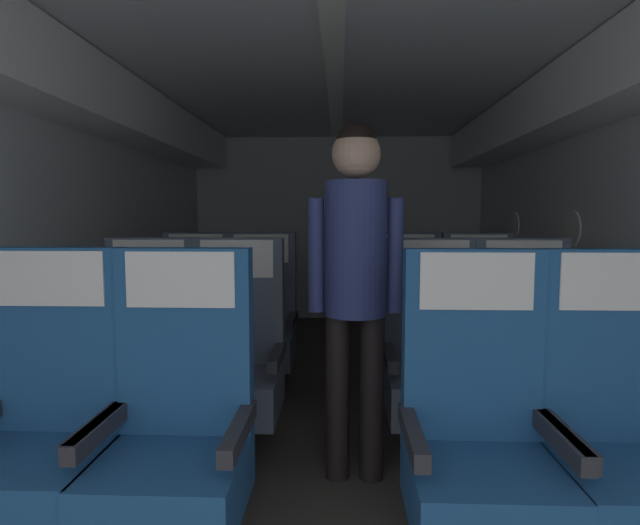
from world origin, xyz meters
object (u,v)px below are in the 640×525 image
Objects in this scene: seat_a_left_aisle at (176,437)px; seat_c_left_window at (194,325)px; seat_c_right_aisle at (480,327)px; seat_b_left_window at (146,360)px; seat_b_right_window at (433,363)px; seat_a_right_aisle at (624,444)px; seat_a_right_window at (479,443)px; seat_b_right_aisle at (526,365)px; seat_b_left_aisle at (235,363)px; seat_c_right_window at (407,326)px; seat_a_left_window at (44,433)px; seat_c_left_aisle at (260,326)px; flight_attendant at (356,263)px.

seat_c_left_window is at bearing 104.34° from seat_a_left_aisle.
seat_c_left_window is at bearing 179.58° from seat_c_right_aisle.
seat_c_left_window is (-0.00, 0.91, 0.00)m from seat_b_left_window.
seat_c_right_aisle is at bearing 61.67° from seat_b_right_window.
seat_a_right_aisle and seat_a_right_window have the same top height.
seat_c_right_aisle is at bearing 89.64° from seat_a_right_aisle.
seat_b_right_window is at bearing 179.25° from seat_b_right_aisle.
seat_b_left_aisle is at bearing 89.07° from seat_a_left_aisle.
seat_c_right_aisle is at bearing 50.15° from seat_a_left_aisle.
seat_b_right_window is 1.02m from seat_c_right_aisle.
seat_c_right_window is (-0.49, 0.92, 0.00)m from seat_b_right_aisle.
seat_a_left_window and seat_b_left_window have the same top height.
seat_b_left_aisle is at bearing -89.12° from seat_c_left_aisle.
seat_a_left_window is 0.48m from seat_a_left_aisle.
seat_a_left_window is at bearing -155.29° from seat_b_right_aisle.
seat_c_left_aisle is at bearing 129.79° from seat_a_right_aisle.
seat_c_left_aisle is at bearing 89.97° from seat_a_left_aisle.
seat_c_left_aisle is at bearing -178.60° from seat_c_right_window.
seat_a_left_aisle and seat_b_right_window have the same top height.
seat_b_left_aisle is at bearing -137.24° from seat_c_right_window.
seat_a_left_window is 1.00× the size of seat_b_left_window.
seat_a_left_aisle is 1.00× the size of seat_b_left_aisle.
seat_c_left_window is (-1.99, 1.85, 0.00)m from seat_a_right_aisle.
seat_b_left_window is at bearing -89.81° from seat_c_left_window.
seat_a_left_aisle is at bearing -129.85° from seat_c_right_aisle.
seat_a_left_window is at bearing -129.32° from seat_c_right_window.
seat_b_right_aisle is at bearing -30.42° from seat_c_left_aisle.
seat_b_left_window is 1.52m from seat_b_right_window.
seat_b_left_aisle and seat_c_right_window have the same top height.
seat_b_left_window is at bearing -179.96° from seat_b_right_window.
seat_b_right_aisle is 1.00× the size of seat_c_right_aisle.
seat_c_left_aisle is (0.47, -0.02, 0.00)m from seat_c_left_window.
seat_b_left_window is at bearing 177.04° from seat_b_left_aisle.
seat_a_left_aisle is at bearing -90.03° from seat_c_left_aisle.
seat_b_left_window and seat_c_left_window have the same top height.
seat_b_left_window is 1.28m from flight_attendant.
flight_attendant is at bearing -47.84° from seat_c_left_window.
seat_a_left_window is at bearing -118.61° from seat_b_left_aisle.
seat_c_right_window is (1.02, 0.94, 0.00)m from seat_b_left_aisle.
flight_attendant reaches higher than seat_a_left_aisle.
seat_c_left_aisle is (0.47, 0.89, 0.00)m from seat_b_left_window.
seat_b_left_aisle is 0.88m from flight_attendant.
seat_b_left_aisle and seat_b_right_aisle have the same top height.
seat_a_left_window is 1.00× the size of seat_b_right_window.
seat_b_left_aisle is (-1.51, 0.91, 0.00)m from seat_a_right_aisle.
seat_a_right_window is 0.93m from flight_attendant.
seat_a_right_window is 1.38m from seat_b_left_aisle.
seat_a_right_aisle and seat_c_right_window have the same top height.
seat_c_left_window is (-1.51, 1.85, 0.00)m from seat_a_right_window.
seat_b_left_aisle is at bearing 61.39° from seat_a_left_window.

